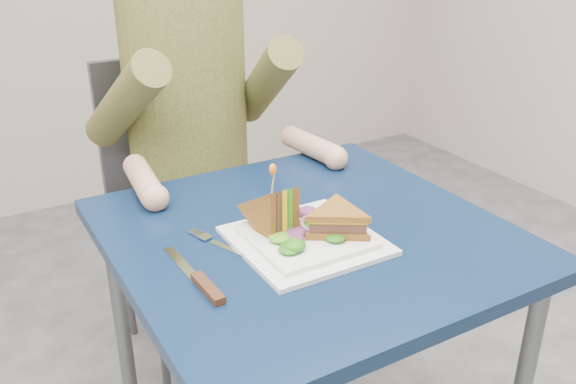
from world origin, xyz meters
TOP-DOWN VIEW (x-y plane):
  - table at (0.00, 0.00)m, footprint 0.75×0.75m
  - chair at (0.00, 0.73)m, footprint 0.42×0.40m
  - diner at (-0.00, 0.62)m, footprint 0.54×0.59m
  - plate at (-0.03, -0.05)m, footprint 0.26×0.26m
  - sandwich_flat at (0.02, -0.07)m, footprint 0.19×0.19m
  - sandwich_upright at (-0.08, -0.00)m, footprint 0.09×0.14m
  - fork at (-0.18, 0.02)m, footprint 0.07×0.17m
  - knife at (-0.26, -0.09)m, footprint 0.03×0.22m
  - toothpick at (-0.08, -0.00)m, footprint 0.01×0.01m
  - toothpick_frill at (-0.08, -0.00)m, footprint 0.01×0.01m
  - lettuce_spill at (-0.03, -0.04)m, footprint 0.15×0.13m
  - onion_ring at (-0.02, -0.04)m, footprint 0.04×0.04m

SIDE VIEW (x-z plane):
  - chair at x=0.00m, z-range 0.08..1.01m
  - table at x=0.00m, z-range 0.29..1.02m
  - fork at x=-0.18m, z-range 0.73..0.74m
  - knife at x=-0.26m, z-range 0.73..0.74m
  - plate at x=-0.03m, z-range 0.73..0.75m
  - lettuce_spill at x=-0.03m, z-range 0.75..0.77m
  - onion_ring at x=-0.02m, z-range 0.75..0.78m
  - sandwich_flat at x=0.02m, z-range 0.75..0.80m
  - sandwich_upright at x=-0.08m, z-range 0.71..0.86m
  - toothpick at x=-0.08m, z-range 0.82..0.88m
  - toothpick_frill at x=-0.08m, z-range 0.87..0.89m
  - diner at x=0.00m, z-range 0.54..1.29m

